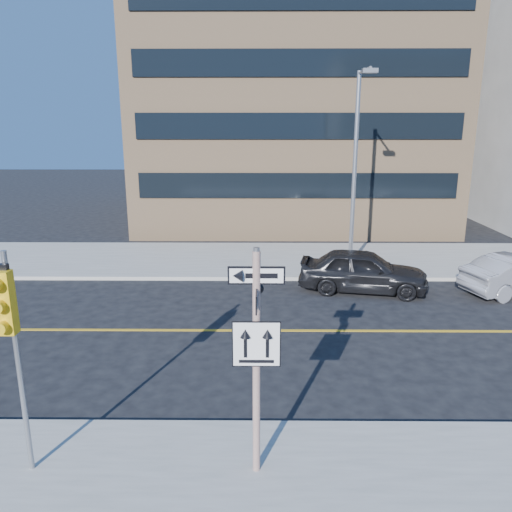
{
  "coord_description": "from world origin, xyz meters",
  "views": [
    {
      "loc": [
        0.06,
        -10.09,
        6.08
      ],
      "look_at": [
        -0.06,
        4.0,
        2.35
      ],
      "focal_mm": 35.0,
      "sensor_mm": 36.0,
      "label": 1
    }
  ],
  "objects_px": {
    "sign_pole": "(256,351)",
    "traffic_signal": "(7,321)",
    "parked_car_a": "(363,271)",
    "streetlight_a": "(356,158)"
  },
  "relations": [
    {
      "from": "sign_pole",
      "to": "traffic_signal",
      "type": "relative_size",
      "value": 1.02
    },
    {
      "from": "parked_car_a",
      "to": "traffic_signal",
      "type": "bearing_deg",
      "value": 153.73
    },
    {
      "from": "parked_car_a",
      "to": "streetlight_a",
      "type": "relative_size",
      "value": 0.59
    },
    {
      "from": "traffic_signal",
      "to": "sign_pole",
      "type": "bearing_deg",
      "value": 2.11
    },
    {
      "from": "sign_pole",
      "to": "parked_car_a",
      "type": "height_order",
      "value": "sign_pole"
    },
    {
      "from": "sign_pole",
      "to": "traffic_signal",
      "type": "bearing_deg",
      "value": -177.89
    },
    {
      "from": "traffic_signal",
      "to": "streetlight_a",
      "type": "relative_size",
      "value": 0.5
    },
    {
      "from": "traffic_signal",
      "to": "streetlight_a",
      "type": "distance_m",
      "value": 15.72
    },
    {
      "from": "traffic_signal",
      "to": "streetlight_a",
      "type": "height_order",
      "value": "streetlight_a"
    },
    {
      "from": "sign_pole",
      "to": "parked_car_a",
      "type": "bearing_deg",
      "value": 69.24
    }
  ]
}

